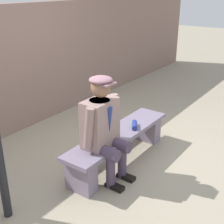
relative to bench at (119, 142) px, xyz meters
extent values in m
plane|color=gray|center=(0.00, 0.00, -0.30)|extent=(30.00, 30.00, 0.00)
cube|color=slate|center=(0.00, 0.00, 0.12)|extent=(1.89, 0.43, 0.05)
cube|color=gray|center=(-0.79, 0.00, -0.10)|extent=(0.18, 0.36, 0.39)
cube|color=gray|center=(0.79, 0.00, -0.10)|extent=(0.18, 0.36, 0.39)
cube|color=gray|center=(0.41, 0.00, 0.44)|extent=(0.45, 0.28, 0.58)
cylinder|color=#1E2338|center=(0.41, 0.00, 0.70)|extent=(0.25, 0.25, 0.06)
cone|color=navy|center=(0.41, 0.14, 0.51)|extent=(0.07, 0.07, 0.32)
sphere|color=#8C664C|center=(0.41, 0.02, 0.89)|extent=(0.24, 0.24, 0.24)
ellipsoid|color=gray|center=(0.41, 0.02, 0.98)|extent=(0.27, 0.27, 0.08)
cube|color=gray|center=(0.41, 0.13, 0.95)|extent=(0.19, 0.11, 0.02)
cylinder|color=#493A50|center=(0.29, 0.12, 0.16)|extent=(0.15, 0.45, 0.15)
cylinder|color=#493A50|center=(0.29, 0.24, -0.07)|extent=(0.11, 0.11, 0.45)
cube|color=black|center=(0.29, 0.30, -0.27)|extent=(0.10, 0.24, 0.05)
cylinder|color=gray|center=(0.16, 0.04, 0.48)|extent=(0.11, 0.14, 0.52)
cylinder|color=#493A50|center=(0.53, 0.12, 0.16)|extent=(0.15, 0.45, 0.15)
cylinder|color=#493A50|center=(0.53, 0.24, -0.07)|extent=(0.11, 0.11, 0.45)
cube|color=black|center=(0.53, 0.30, -0.27)|extent=(0.10, 0.24, 0.05)
cylinder|color=gray|center=(0.67, 0.04, 0.48)|extent=(0.11, 0.16, 0.52)
cylinder|color=navy|center=(-0.25, 0.08, 0.18)|extent=(0.22, 0.18, 0.07)
cube|color=#876A5F|center=(0.00, -2.02, 0.71)|extent=(12.00, 0.24, 2.01)
camera|label=1|loc=(3.05, 2.06, 1.97)|focal=49.39mm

